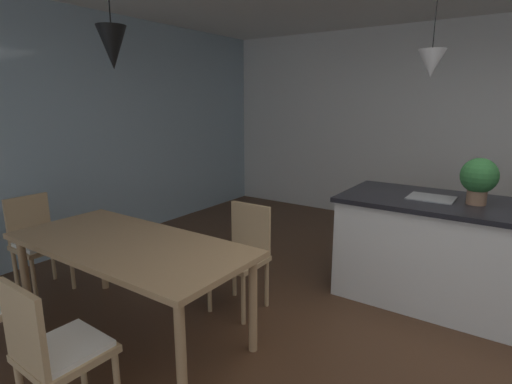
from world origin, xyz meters
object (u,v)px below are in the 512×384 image
chair_near_right (55,350)px  kitchen_island (463,255)px  chair_window_end (38,241)px  chair_far_right (242,254)px  potted_plant_on_island (479,178)px  dining_table (129,251)px

chair_near_right → kitchen_island: kitchen_island is taller
chair_window_end → chair_far_right: bearing=24.9°
chair_window_end → chair_near_right: 1.88m
chair_window_end → chair_far_right: 1.88m
chair_far_right → potted_plant_on_island: size_ratio=2.35×
dining_table → chair_far_right: chair_far_right is taller
dining_table → chair_far_right: 0.91m
chair_window_end → potted_plant_on_island: bearing=29.5°
kitchen_island → chair_far_right: bearing=-145.1°
chair_far_right → kitchen_island: bearing=34.9°
chair_window_end → kitchen_island: (3.21, 1.84, -0.01)m
chair_near_right → kitchen_island: bearing=60.2°
dining_table → kitchen_island: kitchen_island is taller
chair_near_right → kitchen_island: 3.03m
chair_far_right → kitchen_island: kitchen_island is taller
dining_table → chair_window_end: 1.30m
chair_far_right → potted_plant_on_island: potted_plant_on_island is taller
potted_plant_on_island → chair_far_right: bearing=-145.9°
chair_near_right → chair_far_right: 1.58m
kitchen_island → potted_plant_on_island: 0.65m
dining_table → potted_plant_on_island: potted_plant_on_island is taller
kitchen_island → chair_window_end: bearing=-150.2°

